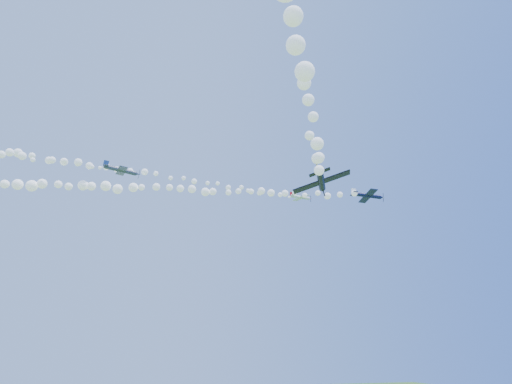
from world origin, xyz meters
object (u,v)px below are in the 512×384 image
object	(u,v)px
plane_black	(321,181)
plane_grey	(121,170)
plane_white	(301,197)
plane_navy	(368,196)

from	to	relation	value
plane_black	plane_grey	bearing A→B (deg)	77.23
plane_white	plane_black	size ratio (longest dim) A/B	0.84
plane_grey	plane_black	distance (m)	36.74
plane_white	plane_navy	bearing A→B (deg)	-69.89
plane_white	plane_grey	size ratio (longest dim) A/B	0.94
plane_navy	plane_black	size ratio (longest dim) A/B	1.01
plane_black	plane_navy	bearing A→B (deg)	-14.06
plane_navy	plane_black	distance (m)	36.10
plane_navy	plane_grey	world-z (taller)	plane_navy
plane_navy	plane_grey	xyz separation A→B (m)	(-50.54, -2.79, -1.32)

